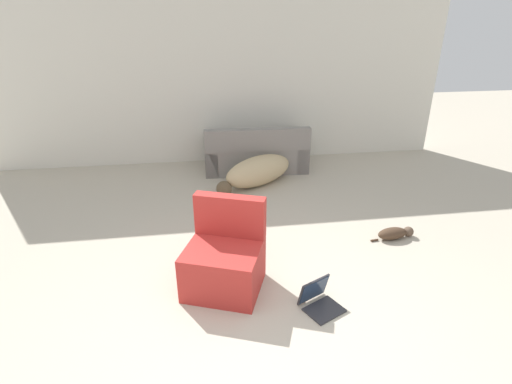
# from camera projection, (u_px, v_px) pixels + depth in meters

# --- Properties ---
(ground_plane) EXTENTS (20.00, 20.00, 0.00)m
(ground_plane) POSITION_uv_depth(u_px,v_px,m) (266.00, 376.00, 2.88)
(ground_plane) COLOR #BCB29E
(wall_back) EXTENTS (7.64, 0.06, 2.73)m
(wall_back) POSITION_uv_depth(u_px,v_px,m) (219.00, 80.00, 6.51)
(wall_back) COLOR silver
(wall_back) RESTS_ON ground_plane
(couch) EXTENTS (1.67, 0.88, 0.76)m
(couch) POSITION_uv_depth(u_px,v_px,m) (256.00, 153.00, 6.56)
(couch) COLOR gray
(couch) RESTS_ON ground_plane
(dog) EXTENTS (1.46, 1.02, 0.44)m
(dog) POSITION_uv_depth(u_px,v_px,m) (257.00, 171.00, 5.95)
(dog) COLOR tan
(dog) RESTS_ON ground_plane
(cat) EXTENTS (0.54, 0.21, 0.13)m
(cat) POSITION_uv_depth(u_px,v_px,m) (395.00, 233.00, 4.59)
(cat) COLOR #473323
(cat) RESTS_ON ground_plane
(laptop_open) EXTENTS (0.42, 0.42, 0.26)m
(laptop_open) POSITION_uv_depth(u_px,v_px,m) (318.00, 298.00, 3.53)
(laptop_open) COLOR #2D2D33
(laptop_open) RESTS_ON ground_plane
(side_chair) EXTENTS (0.85, 0.81, 0.85)m
(side_chair) POSITION_uv_depth(u_px,v_px,m) (225.00, 260.00, 3.70)
(side_chair) COLOR #B72D28
(side_chair) RESTS_ON ground_plane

